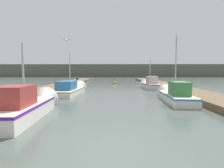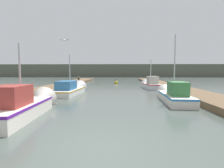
{
  "view_description": "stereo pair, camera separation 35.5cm",
  "coord_description": "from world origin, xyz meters",
  "px_view_note": "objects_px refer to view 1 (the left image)",
  "views": [
    {
      "loc": [
        0.09,
        -4.48,
        2.05
      ],
      "look_at": [
        -0.1,
        12.4,
        0.79
      ],
      "focal_mm": 28.0,
      "sensor_mm": 36.0,
      "label": 1
    },
    {
      "loc": [
        0.45,
        -4.47,
        2.05
      ],
      "look_at": [
        -0.1,
        12.4,
        0.79
      ],
      "focal_mm": 28.0,
      "sensor_mm": 36.0,
      "label": 2
    }
  ],
  "objects_px": {
    "mooring_piling_0": "(77,81)",
    "mooring_piling_3": "(177,90)",
    "channel_buoy": "(115,83)",
    "fishing_boat_0": "(27,105)",
    "fishing_boat_2": "(72,89)",
    "mooring_piling_1": "(15,98)",
    "fishing_boat_1": "(174,95)",
    "seagull_lead": "(66,40)",
    "fishing_boat_3": "(150,84)"
  },
  "relations": [
    {
      "from": "fishing_boat_2",
      "to": "seagull_lead",
      "type": "relative_size",
      "value": 11.03
    },
    {
      "from": "mooring_piling_1",
      "to": "seagull_lead",
      "type": "relative_size",
      "value": 2.03
    },
    {
      "from": "mooring_piling_0",
      "to": "mooring_piling_3",
      "type": "relative_size",
      "value": 1.25
    },
    {
      "from": "fishing_boat_3",
      "to": "fishing_boat_0",
      "type": "bearing_deg",
      "value": -128.79
    },
    {
      "from": "fishing_boat_1",
      "to": "channel_buoy",
      "type": "relative_size",
      "value": 5.2
    },
    {
      "from": "fishing_boat_1",
      "to": "mooring_piling_1",
      "type": "relative_size",
      "value": 4.89
    },
    {
      "from": "mooring_piling_0",
      "to": "mooring_piling_1",
      "type": "relative_size",
      "value": 1.1
    },
    {
      "from": "fishing_boat_0",
      "to": "seagull_lead",
      "type": "xyz_separation_m",
      "value": [
        1.09,
        2.92,
        3.47
      ]
    },
    {
      "from": "mooring_piling_3",
      "to": "seagull_lead",
      "type": "height_order",
      "value": "seagull_lead"
    },
    {
      "from": "fishing_boat_2",
      "to": "mooring_piling_0",
      "type": "bearing_deg",
      "value": 101.72
    },
    {
      "from": "fishing_boat_2",
      "to": "mooring_piling_0",
      "type": "xyz_separation_m",
      "value": [
        -1.31,
        8.81,
        0.25
      ]
    },
    {
      "from": "fishing_boat_3",
      "to": "mooring_piling_3",
      "type": "bearing_deg",
      "value": -88.61
    },
    {
      "from": "fishing_boat_0",
      "to": "fishing_boat_3",
      "type": "bearing_deg",
      "value": 53.63
    },
    {
      "from": "mooring_piling_1",
      "to": "channel_buoy",
      "type": "height_order",
      "value": "mooring_piling_1"
    },
    {
      "from": "fishing_boat_1",
      "to": "mooring_piling_0",
      "type": "distance_m",
      "value": 15.92
    },
    {
      "from": "mooring_piling_0",
      "to": "mooring_piling_3",
      "type": "distance_m",
      "value": 14.96
    },
    {
      "from": "mooring_piling_1",
      "to": "channel_buoy",
      "type": "xyz_separation_m",
      "value": [
        5.58,
        18.81,
        -0.41
      ]
    },
    {
      "from": "fishing_boat_1",
      "to": "fishing_boat_2",
      "type": "distance_m",
      "value": 9.03
    },
    {
      "from": "fishing_boat_0",
      "to": "seagull_lead",
      "type": "height_order",
      "value": "seagull_lead"
    },
    {
      "from": "fishing_boat_1",
      "to": "fishing_boat_2",
      "type": "height_order",
      "value": "fishing_boat_1"
    },
    {
      "from": "fishing_boat_3",
      "to": "seagull_lead",
      "type": "relative_size",
      "value": 8.09
    },
    {
      "from": "fishing_boat_0",
      "to": "mooring_piling_1",
      "type": "xyz_separation_m",
      "value": [
        -1.47,
        1.54,
        0.09
      ]
    },
    {
      "from": "channel_buoy",
      "to": "fishing_boat_0",
      "type": "bearing_deg",
      "value": -101.44
    },
    {
      "from": "mooring_piling_1",
      "to": "fishing_boat_1",
      "type": "bearing_deg",
      "value": 14.73
    },
    {
      "from": "mooring_piling_1",
      "to": "fishing_boat_3",
      "type": "bearing_deg",
      "value": 48.96
    },
    {
      "from": "seagull_lead",
      "to": "channel_buoy",
      "type": "bearing_deg",
      "value": -96.72
    },
    {
      "from": "fishing_boat_0",
      "to": "channel_buoy",
      "type": "xyz_separation_m",
      "value": [
        4.12,
        20.35,
        -0.32
      ]
    },
    {
      "from": "fishing_boat_0",
      "to": "mooring_piling_0",
      "type": "distance_m",
      "value": 16.97
    },
    {
      "from": "fishing_boat_2",
      "to": "mooring_piling_1",
      "type": "relative_size",
      "value": 5.43
    },
    {
      "from": "fishing_boat_3",
      "to": "mooring_piling_3",
      "type": "height_order",
      "value": "fishing_boat_3"
    },
    {
      "from": "fishing_boat_0",
      "to": "mooring_piling_3",
      "type": "distance_m",
      "value": 10.9
    },
    {
      "from": "mooring_piling_1",
      "to": "fishing_boat_0",
      "type": "bearing_deg",
      "value": -46.33
    },
    {
      "from": "fishing_boat_2",
      "to": "fishing_boat_3",
      "type": "relative_size",
      "value": 1.36
    },
    {
      "from": "mooring_piling_3",
      "to": "seagull_lead",
      "type": "bearing_deg",
      "value": -158.45
    },
    {
      "from": "fishing_boat_3",
      "to": "mooring_piling_0",
      "type": "relative_size",
      "value": 3.61
    },
    {
      "from": "fishing_boat_2",
      "to": "seagull_lead",
      "type": "bearing_deg",
      "value": -75.79
    },
    {
      "from": "fishing_boat_1",
      "to": "mooring_piling_0",
      "type": "bearing_deg",
      "value": 129.72
    },
    {
      "from": "fishing_boat_0",
      "to": "mooring_piling_1",
      "type": "bearing_deg",
      "value": 130.28
    },
    {
      "from": "fishing_boat_1",
      "to": "seagull_lead",
      "type": "relative_size",
      "value": 9.92
    },
    {
      "from": "mooring_piling_0",
      "to": "mooring_piling_3",
      "type": "xyz_separation_m",
      "value": [
        10.28,
        -10.86,
        -0.12
      ]
    },
    {
      "from": "fishing_boat_0",
      "to": "fishing_boat_1",
      "type": "distance_m",
      "value": 9.11
    },
    {
      "from": "mooring_piling_3",
      "to": "channel_buoy",
      "type": "height_order",
      "value": "mooring_piling_3"
    },
    {
      "from": "mooring_piling_0",
      "to": "fishing_boat_2",
      "type": "bearing_deg",
      "value": -81.51
    },
    {
      "from": "fishing_boat_2",
      "to": "fishing_boat_3",
      "type": "bearing_deg",
      "value": 32.39
    },
    {
      "from": "fishing_boat_2",
      "to": "mooring_piling_3",
      "type": "xyz_separation_m",
      "value": [
        8.97,
        -2.06,
        0.12
      ]
    },
    {
      "from": "mooring_piling_0",
      "to": "mooring_piling_3",
      "type": "height_order",
      "value": "mooring_piling_0"
    },
    {
      "from": "mooring_piling_1",
      "to": "mooring_piling_0",
      "type": "bearing_deg",
      "value": 89.13
    },
    {
      "from": "fishing_boat_0",
      "to": "fishing_boat_2",
      "type": "xyz_separation_m",
      "value": [
        0.08,
        8.12,
        -0.1
      ]
    },
    {
      "from": "fishing_boat_2",
      "to": "mooring_piling_1",
      "type": "height_order",
      "value": "fishing_boat_2"
    },
    {
      "from": "mooring_piling_1",
      "to": "mooring_piling_3",
      "type": "height_order",
      "value": "mooring_piling_1"
    }
  ]
}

